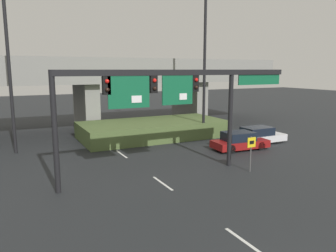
{
  "coord_description": "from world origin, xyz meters",
  "views": [
    {
      "loc": [
        -7.32,
        -4.5,
        6.1
      ],
      "look_at": [
        0.0,
        10.16,
        3.26
      ],
      "focal_mm": 35.0,
      "sensor_mm": 36.0,
      "label": 1
    }
  ],
  "objects_px": {
    "highway_light_pole_near": "(8,50)",
    "parked_sedan_mid_right": "(258,136)",
    "parked_sedan_near_right": "(239,141)",
    "signal_gantry": "(172,91)",
    "speed_limit_sign": "(251,149)",
    "highway_light_pole_far": "(205,39)"
  },
  "relations": [
    {
      "from": "highway_light_pole_near",
      "to": "parked_sedan_mid_right",
      "type": "height_order",
      "value": "highway_light_pole_near"
    },
    {
      "from": "highway_light_pole_near",
      "to": "parked_sedan_near_right",
      "type": "distance_m",
      "value": 18.15
    },
    {
      "from": "signal_gantry",
      "to": "parked_sedan_mid_right",
      "type": "height_order",
      "value": "signal_gantry"
    },
    {
      "from": "signal_gantry",
      "to": "parked_sedan_near_right",
      "type": "relative_size",
      "value": 3.3
    },
    {
      "from": "signal_gantry",
      "to": "speed_limit_sign",
      "type": "relative_size",
      "value": 6.74
    },
    {
      "from": "speed_limit_sign",
      "to": "highway_light_pole_near",
      "type": "xyz_separation_m",
      "value": [
        -12.5,
        11.29,
        6.02
      ]
    },
    {
      "from": "signal_gantry",
      "to": "parked_sedan_mid_right",
      "type": "distance_m",
      "value": 11.88
    },
    {
      "from": "speed_limit_sign",
      "to": "parked_sedan_mid_right",
      "type": "relative_size",
      "value": 0.46
    },
    {
      "from": "speed_limit_sign",
      "to": "highway_light_pole_near",
      "type": "bearing_deg",
      "value": 137.93
    },
    {
      "from": "highway_light_pole_near",
      "to": "parked_sedan_mid_right",
      "type": "distance_m",
      "value": 20.26
    },
    {
      "from": "highway_light_pole_near",
      "to": "highway_light_pole_far",
      "type": "xyz_separation_m",
      "value": [
        15.12,
        -1.96,
        1.18
      ]
    },
    {
      "from": "signal_gantry",
      "to": "parked_sedan_mid_right",
      "type": "xyz_separation_m",
      "value": [
        10.27,
        4.16,
        -4.26
      ]
    },
    {
      "from": "speed_limit_sign",
      "to": "parked_sedan_mid_right",
      "type": "bearing_deg",
      "value": 45.11
    },
    {
      "from": "signal_gantry",
      "to": "highway_light_pole_far",
      "type": "relative_size",
      "value": 0.89
    },
    {
      "from": "highway_light_pole_far",
      "to": "parked_sedan_near_right",
      "type": "height_order",
      "value": "highway_light_pole_far"
    },
    {
      "from": "signal_gantry",
      "to": "highway_light_pole_near",
      "type": "xyz_separation_m",
      "value": [
        -8.01,
        9.65,
        2.54
      ]
    },
    {
      "from": "speed_limit_sign",
      "to": "parked_sedan_mid_right",
      "type": "distance_m",
      "value": 8.23
    },
    {
      "from": "highway_light_pole_near",
      "to": "highway_light_pole_far",
      "type": "bearing_deg",
      "value": -7.37
    },
    {
      "from": "highway_light_pole_far",
      "to": "parked_sedan_mid_right",
      "type": "distance_m",
      "value": 9.28
    },
    {
      "from": "highway_light_pole_far",
      "to": "signal_gantry",
      "type": "bearing_deg",
      "value": -132.74
    },
    {
      "from": "highway_light_pole_far",
      "to": "parked_sedan_mid_right",
      "type": "relative_size",
      "value": 3.52
    },
    {
      "from": "signal_gantry",
      "to": "parked_sedan_mid_right",
      "type": "relative_size",
      "value": 3.12
    }
  ]
}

